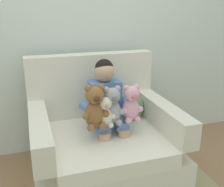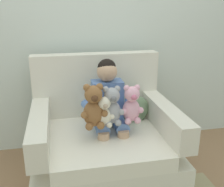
# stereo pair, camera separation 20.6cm
# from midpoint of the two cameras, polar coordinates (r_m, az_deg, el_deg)

# --- Properties ---
(ground_plane) EXTENTS (8.00, 8.00, 0.00)m
(ground_plane) POSITION_cam_midpoint_polar(r_m,az_deg,el_deg) (2.45, 0.97, -17.06)
(ground_plane) COLOR #936D4C
(back_wall) EXTENTS (6.00, 0.10, 2.60)m
(back_wall) POSITION_cam_midpoint_polar(r_m,az_deg,el_deg) (2.67, -2.23, 15.81)
(back_wall) COLOR silver
(back_wall) RESTS_ON ground
(armchair) EXTENTS (1.16, 0.98, 1.00)m
(armchair) POSITION_cam_midpoint_polar(r_m,az_deg,el_deg) (2.33, 0.73, -10.16)
(armchair) COLOR silver
(armchair) RESTS_ON ground
(seated_child) EXTENTS (0.45, 0.39, 0.82)m
(seated_child) POSITION_cam_midpoint_polar(r_m,az_deg,el_deg) (2.23, 1.94, -2.34)
(seated_child) COLOR #597AB7
(seated_child) RESTS_ON armchair
(plush_brown) EXTENTS (0.21, 0.17, 0.35)m
(plush_brown) POSITION_cam_midpoint_polar(r_m,az_deg,el_deg) (2.01, -0.99, -3.01)
(plush_brown) COLOR brown
(plush_brown) RESTS_ON armchair
(plush_cream) EXTENTS (0.15, 0.12, 0.25)m
(plush_cream) POSITION_cam_midpoint_polar(r_m,az_deg,el_deg) (2.04, 1.27, -4.04)
(plush_cream) COLOR silver
(plush_cream) RESTS_ON armchair
(plush_grey) EXTENTS (0.19, 0.15, 0.31)m
(plush_grey) POSITION_cam_midpoint_polar(r_m,az_deg,el_deg) (2.07, 2.85, -2.88)
(plush_grey) COLOR #9E9EA3
(plush_grey) RESTS_ON armchair
(plush_pink) EXTENTS (0.18, 0.15, 0.31)m
(plush_pink) POSITION_cam_midpoint_polar(r_m,az_deg,el_deg) (2.12, 6.99, -2.48)
(plush_pink) COLOR #EAA8BC
(plush_pink) RESTS_ON armchair
(throw_pillow) EXTENTS (0.28, 0.16, 0.26)m
(throw_pillow) POSITION_cam_midpoint_polar(r_m,az_deg,el_deg) (2.44, 7.42, -3.49)
(throw_pillow) COLOR slate
(throw_pillow) RESTS_ON armchair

